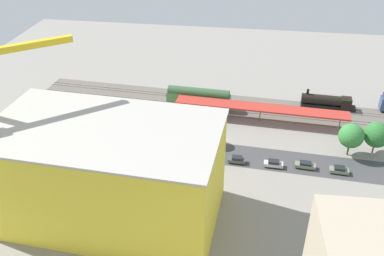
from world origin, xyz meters
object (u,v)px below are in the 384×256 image
object	(u,v)px
construction_building	(109,174)
box_truck_2	(156,157)
parked_car_2	(273,164)
street_tree_3	(351,136)
street_tree_5	(177,123)
traffic_light	(183,145)
platform_canopy_near	(261,108)
parked_car_4	(203,158)
parked_car_0	(339,170)
parked_car_3	(237,160)
freight_coach_far	(198,97)
parked_car_1	(305,165)
box_truck_1	(191,159)
street_tree_2	(205,125)
street_tree_1	(377,135)
parked_car_6	(138,152)
locomotive	(328,102)
street_tree_4	(201,127)
box_truck_0	(162,158)
parked_car_5	(172,155)
street_tree_0	(173,119)

from	to	relation	value
construction_building	box_truck_2	xyz separation A→B (m)	(-4.72, -17.89, -8.09)
parked_car_2	street_tree_3	bearing A→B (deg)	-156.79
street_tree_5	traffic_light	xyz separation A→B (m)	(-3.00, 8.97, -0.14)
platform_canopy_near	parked_car_4	distance (m)	24.72
parked_car_0	construction_building	distance (m)	51.38
platform_canopy_near	parked_car_4	xyz separation A→B (m)	(12.92, 20.81, -3.34)
parked_car_0	parked_car_3	size ratio (longest dim) A/B	1.03
box_truck_2	street_tree_5	distance (m)	11.19
parked_car_0	traffic_light	xyz separation A→B (m)	(35.52, 1.17, 4.08)
freight_coach_far	parked_car_3	distance (m)	28.51
parked_car_4	construction_building	xyz separation A→B (m)	(15.32, 20.09, 8.91)
parked_car_1	box_truck_1	size ratio (longest dim) A/B	0.47
parked_car_4	box_truck_1	distance (m)	3.18
parked_car_3	street_tree_5	size ratio (longest dim) A/B	0.56
parked_car_3	street_tree_2	distance (m)	12.05
parked_car_4	box_truck_2	distance (m)	10.86
parked_car_3	street_tree_1	xyz separation A→B (m)	(-32.16, -8.88, 4.46)
freight_coach_far	parked_car_6	size ratio (longest dim) A/B	4.30
locomotive	construction_building	distance (m)	70.50
parked_car_6	construction_building	world-z (taller)	construction_building
box_truck_2	street_tree_4	xyz separation A→B (m)	(-9.00, -10.34, 2.63)
platform_canopy_near	box_truck_2	size ratio (longest dim) A/B	5.00
box_truck_2	traffic_light	size ratio (longest dim) A/B	1.26
locomotive	street_tree_1	xyz separation A→B (m)	(-7.93, 21.84, 3.32)
parked_car_4	box_truck_1	world-z (taller)	box_truck_1
box_truck_0	parked_car_4	bearing A→B (deg)	-164.10
parked_car_5	parked_car_2	bearing A→B (deg)	-179.91
parked_car_6	street_tree_0	world-z (taller)	street_tree_0
platform_canopy_near	parked_car_6	bearing A→B (deg)	35.69
freight_coach_far	construction_building	world-z (taller)	construction_building
parked_car_0	box_truck_2	bearing A→B (deg)	3.35
freight_coach_far	construction_building	distance (m)	47.90
street_tree_0	platform_canopy_near	bearing A→B (deg)	-151.56
parked_car_0	parked_car_5	xyz separation A→B (m)	(38.44, -0.09, 0.05)
parked_car_4	street_tree_5	xyz separation A→B (m)	(7.52, -8.04, 4.12)
parked_car_2	street_tree_4	bearing A→B (deg)	-23.38
parked_car_6	box_truck_0	size ratio (longest dim) A/B	0.45
parked_car_0	traffic_light	bearing A→B (deg)	1.88
platform_canopy_near	construction_building	bearing A→B (deg)	55.38
box_truck_2	street_tree_4	distance (m)	13.95
locomotive	parked_car_2	size ratio (longest dim) A/B	3.45
parked_car_0	construction_building	world-z (taller)	construction_building
box_truck_1	box_truck_0	bearing A→B (deg)	7.62
platform_canopy_near	street_tree_2	bearing A→B (deg)	43.45
parked_car_3	parked_car_2	bearing A→B (deg)	177.79
street_tree_1	parked_car_1	bearing A→B (deg)	27.52
construction_building	parked_car_6	bearing A→B (deg)	-85.77
platform_canopy_near	street_tree_3	xyz separation A→B (m)	(-21.08, 12.88, 1.16)
parked_car_0	locomotive	bearing A→B (deg)	-92.18
parked_car_4	street_tree_0	distance (m)	13.48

